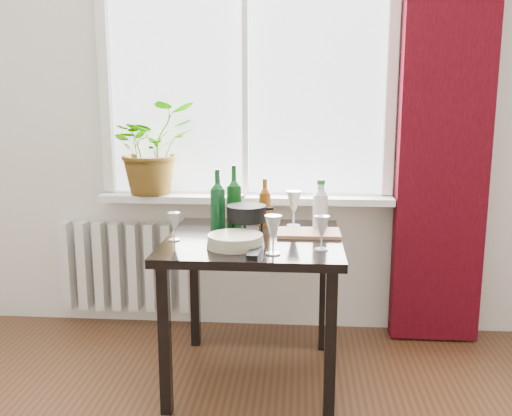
# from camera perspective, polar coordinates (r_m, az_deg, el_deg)

# --- Properties ---
(window) EXTENTS (1.72, 0.08, 1.62)m
(window) POSITION_cam_1_polar(r_m,az_deg,el_deg) (3.38, -1.04, 14.21)
(window) COLOR white
(window) RESTS_ON ground
(windowsill) EXTENTS (1.72, 0.20, 0.04)m
(windowsill) POSITION_cam_1_polar(r_m,az_deg,el_deg) (3.36, -1.11, 0.97)
(windowsill) COLOR white
(windowsill) RESTS_ON ground
(curtain) EXTENTS (0.50, 0.12, 2.56)m
(curtain) POSITION_cam_1_polar(r_m,az_deg,el_deg) (3.36, 18.40, 8.48)
(curtain) COLOR #34040C
(curtain) RESTS_ON ground
(radiator) EXTENTS (0.80, 0.10, 0.55)m
(radiator) POSITION_cam_1_polar(r_m,az_deg,el_deg) (3.65, -12.91, -5.71)
(radiator) COLOR silver
(radiator) RESTS_ON ground
(table) EXTENTS (0.85, 0.85, 0.74)m
(table) POSITION_cam_1_polar(r_m,az_deg,el_deg) (2.81, -0.26, -4.78)
(table) COLOR black
(table) RESTS_ON ground
(potted_plant) EXTENTS (0.65, 0.64, 0.55)m
(potted_plant) POSITION_cam_1_polar(r_m,az_deg,el_deg) (3.43, -10.35, 5.93)
(potted_plant) COLOR #34751F
(potted_plant) RESTS_ON windowsill
(wine_bottle_left) EXTENTS (0.09, 0.09, 0.32)m
(wine_bottle_left) POSITION_cam_1_polar(r_m,az_deg,el_deg) (2.91, -3.85, 0.84)
(wine_bottle_left) COLOR #0C3E19
(wine_bottle_left) RESTS_ON table
(wine_bottle_right) EXTENTS (0.10, 0.10, 0.33)m
(wine_bottle_right) POSITION_cam_1_polar(r_m,az_deg,el_deg) (2.96, -2.21, 1.18)
(wine_bottle_right) COLOR #0C4012
(wine_bottle_right) RESTS_ON table
(bottle_amber) EXTENTS (0.08, 0.08, 0.26)m
(bottle_amber) POSITION_cam_1_polar(r_m,az_deg,el_deg) (3.02, 0.89, 0.64)
(bottle_amber) COLOR brown
(bottle_amber) RESTS_ON table
(cleaning_bottle) EXTENTS (0.08, 0.08, 0.26)m
(cleaning_bottle) POSITION_cam_1_polar(r_m,az_deg,el_deg) (2.92, 6.46, 0.26)
(cleaning_bottle) COLOR silver
(cleaning_bottle) RESTS_ON table
(wineglass_front_right) EXTENTS (0.09, 0.09, 0.18)m
(wineglass_front_right) POSITION_cam_1_polar(r_m,az_deg,el_deg) (2.48, 1.73, -2.66)
(wineglass_front_right) COLOR silver
(wineglass_front_right) RESTS_ON table
(wineglass_far_right) EXTENTS (0.08, 0.08, 0.16)m
(wineglass_far_right) POSITION_cam_1_polar(r_m,az_deg,el_deg) (2.56, 6.59, -2.46)
(wineglass_far_right) COLOR silver
(wineglass_far_right) RESTS_ON table
(wineglass_back_center) EXTENTS (0.09, 0.09, 0.20)m
(wineglass_back_center) POSITION_cam_1_polar(r_m,az_deg,el_deg) (3.01, 3.79, -0.01)
(wineglass_back_center) COLOR silver
(wineglass_back_center) RESTS_ON table
(wineglass_back_left) EXTENTS (0.08, 0.08, 0.16)m
(wineglass_back_left) POSITION_cam_1_polar(r_m,az_deg,el_deg) (3.10, -1.66, -0.03)
(wineglass_back_left) COLOR white
(wineglass_back_left) RESTS_ON table
(wineglass_front_left) EXTENTS (0.07, 0.07, 0.14)m
(wineglass_front_left) POSITION_cam_1_polar(r_m,az_deg,el_deg) (2.74, -8.19, -1.81)
(wineglass_front_left) COLOR silver
(wineglass_front_left) RESTS_ON table
(plate_stack) EXTENTS (0.35, 0.35, 0.06)m
(plate_stack) POSITION_cam_1_polar(r_m,az_deg,el_deg) (2.61, -2.08, -3.29)
(plate_stack) COLOR #C0B89F
(plate_stack) RESTS_ON table
(fondue_pot) EXTENTS (0.28, 0.26, 0.15)m
(fondue_pot) POSITION_cam_1_polar(r_m,az_deg,el_deg) (2.81, -0.96, -1.26)
(fondue_pot) COLOR black
(fondue_pot) RESTS_ON table
(tv_remote) EXTENTS (0.06, 0.17, 0.02)m
(tv_remote) POSITION_cam_1_polar(r_m,az_deg,el_deg) (2.49, -0.13, -4.47)
(tv_remote) COLOR black
(tv_remote) RESTS_ON table
(cutting_board) EXTENTS (0.31, 0.20, 0.02)m
(cutting_board) POSITION_cam_1_polar(r_m,az_deg,el_deg) (2.85, 5.29, -2.50)
(cutting_board) COLOR #A06D48
(cutting_board) RESTS_ON table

